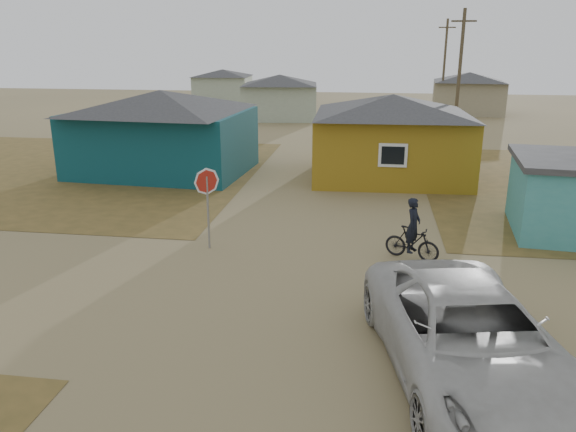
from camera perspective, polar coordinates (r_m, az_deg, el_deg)
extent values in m
plane|color=#8B7A50|center=(14.15, 1.38, -8.79)|extent=(120.00, 120.00, 0.00)
cube|color=brown|center=(30.58, -22.43, 4.30)|extent=(20.00, 18.00, 0.00)
cube|color=#0B3940|center=(28.36, -12.56, 7.35)|extent=(8.40, 6.54, 3.00)
pyramid|color=#303133|center=(28.09, -12.83, 11.37)|extent=(8.93, 7.08, 1.00)
cube|color=olive|center=(27.04, 10.38, 7.01)|extent=(7.21, 6.24, 3.00)
pyramid|color=#303133|center=(26.77, 10.61, 11.11)|extent=(7.72, 6.76, 0.90)
cube|color=silver|center=(24.04, 10.60, 6.08)|extent=(1.20, 0.06, 1.00)
cube|color=black|center=(24.01, 10.61, 6.07)|extent=(0.95, 0.04, 0.75)
cube|color=#A0AD95|center=(47.46, -0.83, 11.53)|extent=(6.49, 5.60, 2.80)
pyramid|color=#303133|center=(47.31, -0.84, 13.70)|extent=(7.04, 6.15, 0.80)
cube|color=gray|center=(53.51, 17.79, 11.39)|extent=(6.41, 5.50, 2.80)
pyramid|color=#303133|center=(53.37, 17.97, 13.30)|extent=(6.95, 6.05, 0.80)
cube|color=#A0AD95|center=(60.82, -6.63, 12.66)|extent=(5.75, 5.28, 2.70)
pyramid|color=#303133|center=(60.71, -6.68, 14.26)|extent=(6.28, 5.81, 0.70)
cylinder|color=brown|center=(35.04, 16.95, 12.99)|extent=(0.20, 0.20, 8.00)
cube|color=brown|center=(34.98, 17.45, 18.37)|extent=(1.40, 0.10, 0.10)
cylinder|color=brown|center=(51.01, 15.56, 14.26)|extent=(0.20, 0.20, 8.00)
cube|color=brown|center=(50.97, 15.88, 17.95)|extent=(1.40, 0.10, 0.10)
cylinder|color=gray|center=(17.50, -8.12, 0.33)|extent=(0.07, 0.07, 2.31)
imported|color=black|center=(17.06, 12.49, -2.70)|extent=(1.71, 1.09, 1.00)
imported|color=black|center=(16.88, 12.61, -0.92)|extent=(0.60, 0.71, 1.64)
imported|color=#B8B7B3|center=(11.35, 17.90, -11.61)|extent=(4.21, 6.92, 1.79)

